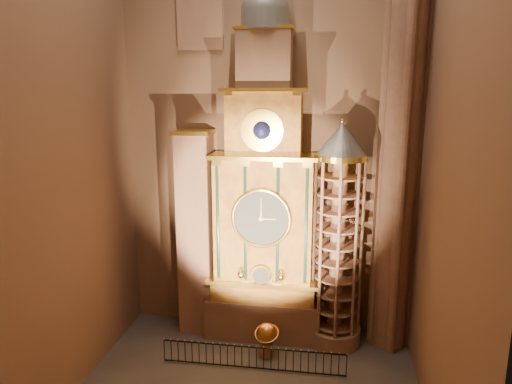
% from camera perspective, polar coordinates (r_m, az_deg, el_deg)
% --- Properties ---
extents(wall_back, '(22.00, 0.00, 22.00)m').
position_cam_1_polar(wall_back, '(22.12, 1.45, 9.90)').
color(wall_back, brown).
rests_on(wall_back, floor).
extents(wall_left, '(0.00, 22.00, 22.00)m').
position_cam_1_polar(wall_left, '(18.72, -23.15, 8.52)').
color(wall_left, brown).
rests_on(wall_left, floor).
extents(wall_right, '(0.00, 22.00, 22.00)m').
position_cam_1_polar(wall_right, '(16.49, 23.69, 8.10)').
color(wall_right, brown).
rests_on(wall_right, floor).
extents(astronomical_clock, '(5.60, 2.41, 16.70)m').
position_cam_1_polar(astronomical_clock, '(21.71, 1.04, -1.68)').
color(astronomical_clock, '#8C634C').
rests_on(astronomical_clock, floor).
extents(portrait_tower, '(1.80, 1.60, 10.20)m').
position_cam_1_polar(portrait_tower, '(22.82, -7.50, -5.07)').
color(portrait_tower, '#8C634C').
rests_on(portrait_tower, floor).
extents(stair_turret, '(2.50, 2.50, 10.80)m').
position_cam_1_polar(stair_turret, '(21.67, 10.18, -5.78)').
color(stair_turret, '#8C634C').
rests_on(stair_turret, floor).
extents(gothic_pier, '(2.04, 2.04, 22.00)m').
position_cam_1_polar(gothic_pier, '(21.20, 17.89, 9.23)').
color(gothic_pier, '#8C634C').
rests_on(gothic_pier, floor).
extents(celestial_globe, '(1.30, 1.25, 1.63)m').
position_cam_1_polar(celestial_globe, '(21.91, 1.35, -17.66)').
color(celestial_globe, '#8C634C').
rests_on(celestial_globe, floor).
extents(iron_railing, '(8.07, 0.07, 1.05)m').
position_cam_1_polar(iron_railing, '(21.22, -0.41, -20.02)').
color(iron_railing, black).
rests_on(iron_railing, floor).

